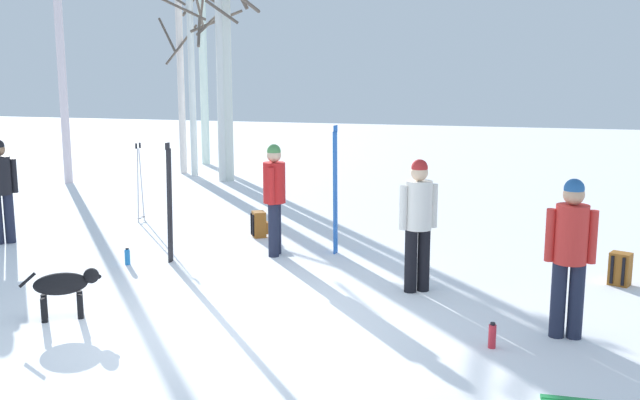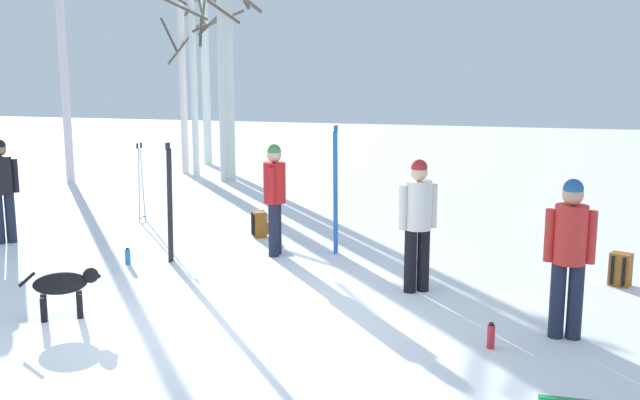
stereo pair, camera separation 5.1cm
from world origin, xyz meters
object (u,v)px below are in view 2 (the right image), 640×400
dog (64,285)px  water_bottle_1 (128,256)px  person_3 (2,184)px  person_4 (275,192)px  ski_pair_planted_0 (336,191)px  backpack_0 (621,270)px  birch_tree_3 (193,74)px  birch_tree_2 (183,51)px  ski_pair_planted_1 (170,203)px  person_0 (570,248)px  birch_tree_0 (59,16)px  birch_tree_1 (204,35)px  birch_tree_4 (222,58)px  backpack_1 (260,224)px  birch_tree_5 (230,69)px  person_1 (418,217)px  water_bottle_0 (491,336)px  ski_poles_0 (141,180)px

dog → water_bottle_1: size_ratio=2.97×
person_3 → person_4: (4.53, 0.52, 0.00)m
ski_pair_planted_0 → backpack_0: 4.17m
water_bottle_1 → birch_tree_3: (-3.03, 8.46, 2.57)m
birch_tree_2 → person_4: bearing=-55.1°
ski_pair_planted_0 → ski_pair_planted_1: (-2.22, -1.12, -0.11)m
person_0 → birch_tree_0: size_ratio=0.21×
birch_tree_1 → birch_tree_0: bearing=-112.3°
ski_pair_planted_1 → birch_tree_0: bearing=134.9°
person_4 → birch_tree_4: (-3.79, 6.66, 2.12)m
backpack_1 → person_4: bearing=-58.3°
person_0 → person_4: same height
person_0 → birch_tree_0: (-11.57, 7.73, 3.13)m
birch_tree_0 → birch_tree_5: birch_tree_0 is taller
person_3 → ski_pair_planted_0: ski_pair_planted_0 is taller
dog → ski_pair_planted_1: bearing=90.0°
birch_tree_0 → birch_tree_5: 4.28m
person_3 → water_bottle_1: bearing=-13.1°
person_1 → person_4: size_ratio=1.00×
person_1 → birch_tree_2: size_ratio=0.26×
water_bottle_0 → water_bottle_1: size_ratio=1.06×
ski_poles_0 → birch_tree_5: birch_tree_5 is taller
birch_tree_0 → person_1: bearing=-33.7°
birch_tree_2 → person_0: bearing=-46.8°
ski_pair_planted_1 → birch_tree_4: size_ratio=0.30×
person_4 → dog: size_ratio=2.26×
ski_pair_planted_1 → birch_tree_0: 9.20m
water_bottle_1 → person_4: bearing=30.9°
birch_tree_5 → backpack_0: bearing=-39.2°
person_3 → water_bottle_0: size_ratio=6.31×
birch_tree_1 → person_4: bearing=-59.6°
backpack_0 → water_bottle_0: backpack_0 is taller
ski_pair_planted_1 → birch_tree_0: birch_tree_0 is taller
birch_tree_2 → person_3: bearing=-84.2°
person_0 → birch_tree_3: bearing=132.9°
ski_pair_planted_1 → water_bottle_0: bearing=-24.3°
ski_pair_planted_0 → birch_tree_2: birch_tree_2 is taller
backpack_1 → water_bottle_0: (4.07, -4.02, -0.08)m
ski_pair_planted_1 → backpack_1: size_ratio=4.04×
ski_poles_0 → backpack_0: bearing=-12.9°
person_1 → ski_poles_0: 6.35m
birch_tree_1 → birch_tree_3: size_ratio=1.42×
backpack_0 → water_bottle_1: backpack_0 is taller
person_1 → ski_pair_planted_1: bearing=173.2°
ski_pair_planted_1 → birch_tree_1: bearing=112.4°
ski_pair_planted_0 → birch_tree_2: (-6.24, 7.36, 2.32)m
person_3 → person_4: same height
person_4 → ski_poles_0: bearing=153.0°
dog → ski_pair_planted_1: ski_pair_planted_1 is taller
dog → ski_pair_planted_1: 2.62m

